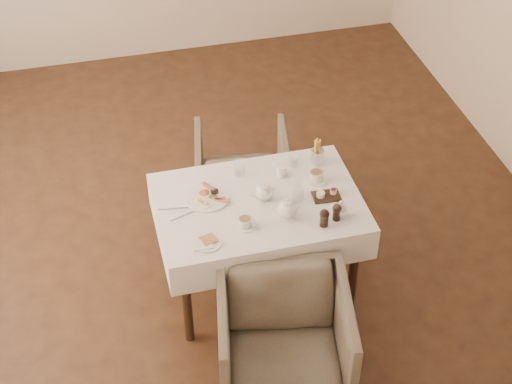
{
  "coord_description": "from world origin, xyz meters",
  "views": [
    {
      "loc": [
        -0.94,
        -4.32,
        3.96
      ],
      "look_at": [
        -0.03,
        -0.75,
        0.82
      ],
      "focal_mm": 55.0,
      "sensor_mm": 36.0,
      "label": 1
    }
  ],
  "objects_px": {
    "armchair_near": "(284,341)",
    "armchair_far": "(242,172)",
    "teapot_centre": "(264,191)",
    "table": "(259,215)",
    "breakfast_plate": "(207,197)"
  },
  "relations": [
    {
      "from": "armchair_far",
      "to": "teapot_centre",
      "type": "height_order",
      "value": "teapot_centre"
    },
    {
      "from": "teapot_centre",
      "to": "armchair_near",
      "type": "bearing_deg",
      "value": -97.91
    },
    {
      "from": "table",
      "to": "teapot_centre",
      "type": "relative_size",
      "value": 8.17
    },
    {
      "from": "armchair_near",
      "to": "breakfast_plate",
      "type": "height_order",
      "value": "breakfast_plate"
    },
    {
      "from": "table",
      "to": "breakfast_plate",
      "type": "height_order",
      "value": "breakfast_plate"
    },
    {
      "from": "armchair_near",
      "to": "armchair_far",
      "type": "distance_m",
      "value": 1.63
    },
    {
      "from": "teapot_centre",
      "to": "breakfast_plate",
      "type": "bearing_deg",
      "value": 162.73
    },
    {
      "from": "armchair_near",
      "to": "table",
      "type": "bearing_deg",
      "value": 97.22
    },
    {
      "from": "armchair_far",
      "to": "breakfast_plate",
      "type": "relative_size",
      "value": 2.5
    },
    {
      "from": "armchair_near",
      "to": "breakfast_plate",
      "type": "bearing_deg",
      "value": 116.64
    },
    {
      "from": "table",
      "to": "armchair_far",
      "type": "distance_m",
      "value": 0.9
    },
    {
      "from": "teapot_centre",
      "to": "armchair_far",
      "type": "bearing_deg",
      "value": 84.53
    },
    {
      "from": "armchair_far",
      "to": "armchair_near",
      "type": "bearing_deg",
      "value": 95.8
    },
    {
      "from": "armchair_far",
      "to": "teapot_centre",
      "type": "relative_size",
      "value": 4.4
    },
    {
      "from": "table",
      "to": "armchair_near",
      "type": "xyz_separation_m",
      "value": [
        -0.05,
        -0.78,
        -0.29
      ]
    }
  ]
}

